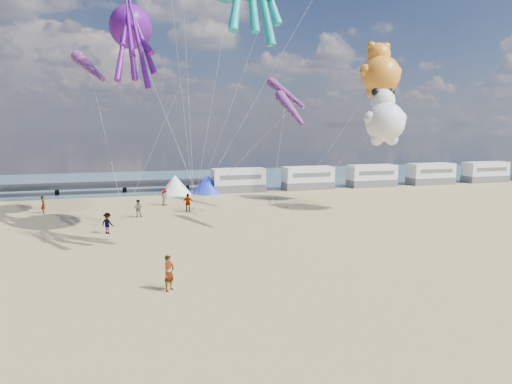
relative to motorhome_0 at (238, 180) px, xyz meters
name	(u,v)px	position (x,y,z in m)	size (l,w,h in m)	color
ground	(327,336)	(-6.00, -40.00, -1.50)	(120.00, 120.00, 0.00)	tan
water	(178,180)	(-6.00, 15.00, -1.48)	(120.00, 120.00, 0.00)	#395E6D
motorhome_0	(238,180)	(0.00, 0.00, 0.00)	(6.60, 2.50, 3.00)	silver
motorhome_1	(308,178)	(9.50, 0.00, 0.00)	(6.60, 2.50, 3.00)	silver
motorhome_2	(372,176)	(19.00, 0.00, 0.00)	(6.60, 2.50, 3.00)	silver
motorhome_3	(431,174)	(28.50, 0.00, 0.00)	(6.60, 2.50, 3.00)	silver
motorhome_4	(485,172)	(38.00, 0.00, 0.00)	(6.60, 2.50, 3.00)	silver
tent_white	(175,185)	(-8.00, 0.00, -0.30)	(4.00, 4.00, 2.40)	white
tent_blue	(207,184)	(-4.00, 0.00, -0.30)	(4.00, 4.00, 2.40)	#1933CC
standing_person	(169,273)	(-11.68, -33.09, -0.57)	(0.68, 0.45, 1.86)	tan
beachgoer_1	(138,208)	(-12.74, -13.08, -0.67)	(0.81, 0.52, 1.65)	#7F6659
beachgoer_2	(108,223)	(-15.21, -19.16, -0.66)	(0.81, 0.63, 1.67)	#7F6659
beachgoer_3	(188,203)	(-7.96, -11.91, -0.58)	(1.19, 0.68, 1.84)	#7F6659
beachgoer_5	(43,205)	(-21.49, -8.79, -0.65)	(1.58, 0.50, 1.70)	#7F6659
beachgoer_6	(165,197)	(-9.87, -7.41, -0.57)	(0.68, 0.45, 1.87)	#7F6659
sandbag_a	(124,217)	(-14.00, -13.39, -1.39)	(0.50, 0.35, 0.22)	gray
sandbag_b	(203,209)	(-6.48, -11.48, -1.39)	(0.50, 0.35, 0.22)	gray
sandbag_c	(290,207)	(2.38, -12.49, -1.39)	(0.50, 0.35, 0.22)	gray
sandbag_d	(272,202)	(1.68, -8.85, -1.39)	(0.50, 0.35, 0.22)	gray
sandbag_e	(194,208)	(-7.19, -10.68, -1.39)	(0.50, 0.35, 0.22)	gray
kite_octopus_purple	(131,27)	(-12.79, -13.78, 15.30)	(3.69, 8.60, 9.83)	#580E84
kite_panda	(385,122)	(10.44, -16.81, 7.24)	(4.60, 4.32, 6.49)	white
kite_teddy_orange	(381,75)	(12.40, -12.38, 12.12)	(4.92, 4.63, 6.94)	orange
windsock_left	(89,67)	(-16.37, -13.06, 11.90)	(1.10, 7.68, 7.68)	red
windsock_mid	(286,94)	(2.24, -11.58, 10.09)	(1.00, 6.75, 6.75)	red
windsock_right	(291,109)	(-0.77, -21.15, 8.20)	(0.90, 5.28, 5.28)	red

